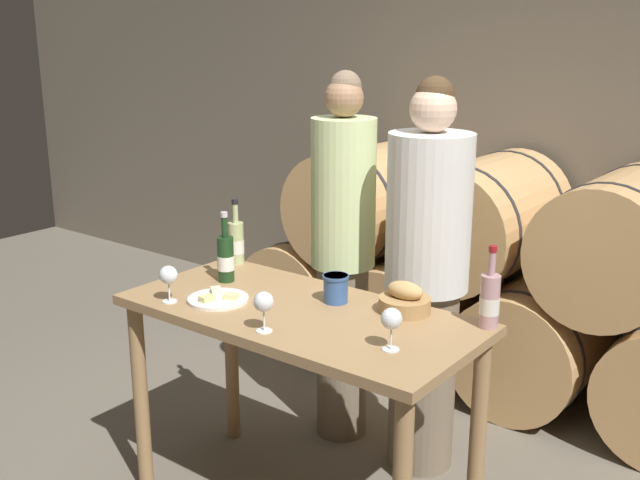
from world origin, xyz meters
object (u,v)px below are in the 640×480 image
wine_glass_left (264,303)px  wine_bottle_white (236,242)px  person_left (343,256)px  blue_crock (336,287)px  person_right (426,279)px  wine_glass_center (391,320)px  wine_bottle_red (226,258)px  wine_bottle_rose (490,300)px  cheese_plate (218,299)px  tasting_table (299,343)px  bread_basket (405,301)px  wine_glass_far_left (168,276)px

wine_glass_left → wine_bottle_white: bearing=140.3°
person_left → blue_crock: bearing=-57.0°
person_right → wine_glass_center: 0.81m
wine_bottle_red → wine_glass_left: (0.51, -0.32, 0.01)m
wine_bottle_red → wine_bottle_rose: bearing=10.3°
person_left → wine_bottle_red: person_left is taller
person_right → wine_bottle_rose: size_ratio=5.74×
person_left → cheese_plate: person_left is taller
wine_bottle_rose → tasting_table: bearing=-156.9°
person_right → wine_glass_center: size_ratio=11.79×
bread_basket → cheese_plate: size_ratio=0.82×
wine_bottle_red → wine_bottle_white: size_ratio=1.00×
person_right → wine_glass_center: (0.29, -0.75, 0.12)m
wine_bottle_white → wine_glass_left: 0.84m
wine_glass_center → wine_bottle_red: bearing=169.0°
bread_basket → wine_glass_far_left: size_ratio=1.33×
wine_bottle_rose → wine_glass_far_left: 1.24m
cheese_plate → wine_glass_center: bearing=1.1°
tasting_table → wine_bottle_white: bearing=154.5°
wine_bottle_rose → person_right: bearing=142.1°
person_left → cheese_plate: (-0.06, -0.76, -0.00)m
wine_bottle_red → wine_bottle_rose: 1.15m
wine_bottle_white → person_left: bearing=44.9°
cheese_plate → wine_glass_far_left: wine_glass_far_left is taller
wine_bottle_rose → blue_crock: 0.61m
wine_bottle_white → wine_glass_center: 1.16m
blue_crock → person_right: bearing=74.4°
wine_bottle_red → wine_glass_center: 0.97m
cheese_plate → wine_glass_center: 0.81m
wine_bottle_white → blue_crock: wine_bottle_white is taller
person_left → wine_bottle_red: size_ratio=5.81×
person_right → wine_bottle_red: size_ratio=5.78×
tasting_table → cheese_plate: size_ratio=5.81×
cheese_plate → wine_glass_far_left: (-0.15, -0.13, 0.10)m
wine_glass_far_left → tasting_table: bearing=28.2°
wine_bottle_rose → bread_basket: bearing=-170.5°
wine_bottle_white → wine_bottle_rose: size_ratio=0.99×
blue_crock → wine_bottle_white: bearing=168.7°
wine_bottle_red → cheese_plate: size_ratio=1.25×
wine_glass_far_left → wine_bottle_red: bearing=90.5°
blue_crock → wine_glass_far_left: 0.66m
wine_bottle_rose → blue_crock: wine_bottle_rose is taller
tasting_table → wine_glass_far_left: size_ratio=9.46×
cheese_plate → wine_glass_left: bearing=-19.2°
person_left → wine_glass_far_left: 0.92m
wine_bottle_white → wine_glass_far_left: (0.14, -0.54, 0.01)m
wine_bottle_rose → wine_glass_far_left: wine_bottle_rose is taller
wine_bottle_rose → bread_basket: 0.33m
cheese_plate → wine_bottle_red: bearing=126.8°
tasting_table → bread_basket: bearing=33.8°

